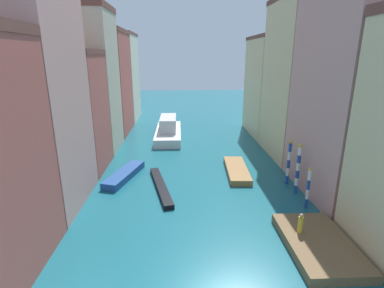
{
  "coord_description": "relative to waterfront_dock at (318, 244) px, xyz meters",
  "views": [
    {
      "loc": [
        -1.67,
        -12.45,
        12.82
      ],
      "look_at": [
        0.0,
        24.96,
        1.5
      ],
      "focal_mm": 27.5,
      "sensor_mm": 36.0,
      "label": 1
    }
  ],
  "objects": [
    {
      "name": "building_right_1",
      "position": [
        5.98,
        8.81,
        9.06
      ],
      "size": [
        7.16,
        11.64,
        18.75
      ],
      "color": "tan",
      "rests_on": "ground"
    },
    {
      "name": "ground_plane",
      "position": [
        -7.84,
        19.94,
        -0.33
      ],
      "size": [
        154.0,
        154.0,
        0.0
      ],
      "primitive_type": "plane",
      "color": "#196070"
    },
    {
      "name": "mooring_pole_2",
      "position": [
        1.63,
        10.71,
        2.07
      ],
      "size": [
        0.36,
        0.36,
        4.68
      ],
      "color": "#1E479E",
      "rests_on": "ground"
    },
    {
      "name": "building_left_3",
      "position": [
        -21.66,
        23.78,
        9.19
      ],
      "size": [
        7.16,
        7.87,
        19.0
      ],
      "color": "#BCB299",
      "rests_on": "ground"
    },
    {
      "name": "building_right_2",
      "position": [
        5.98,
        20.12,
        9.53
      ],
      "size": [
        7.16,
        11.04,
        19.69
      ],
      "color": "beige",
      "rests_on": "ground"
    },
    {
      "name": "mooring_pole_0",
      "position": [
        1.49,
        5.58,
        1.61
      ],
      "size": [
        0.3,
        0.3,
        3.78
      ],
      "color": "#1E479E",
      "rests_on": "ground"
    },
    {
      "name": "mooring_pole_1",
      "position": [
        1.73,
        8.59,
        2.21
      ],
      "size": [
        0.38,
        0.38,
        4.95
      ],
      "color": "#1E479E",
      "rests_on": "ground"
    },
    {
      "name": "building_left_5",
      "position": [
        -21.66,
        44.58,
        8.23
      ],
      "size": [
        7.16,
        10.78,
        17.09
      ],
      "color": "beige",
      "rests_on": "ground"
    },
    {
      "name": "building_left_2",
      "position": [
        -21.66,
        15.95,
        6.41
      ],
      "size": [
        7.16,
        7.48,
        13.46
      ],
      "color": "#B25147",
      "rests_on": "ground"
    },
    {
      "name": "person_on_dock",
      "position": [
        -0.98,
        0.97,
        1.02
      ],
      "size": [
        0.36,
        0.36,
        1.49
      ],
      "color": "gold",
      "rests_on": "waterfront_dock"
    },
    {
      "name": "motorboat_1",
      "position": [
        -15.55,
        12.99,
        0.04
      ],
      "size": [
        3.67,
        7.29,
        0.74
      ],
      "color": "#234C93",
      "rests_on": "ground"
    },
    {
      "name": "vaporetto_white",
      "position": [
        -11.28,
        29.28,
        0.91
      ],
      "size": [
        3.95,
        12.64,
        3.4
      ],
      "color": "white",
      "rests_on": "ground"
    },
    {
      "name": "gondola_black",
      "position": [
        -11.44,
        10.14,
        -0.1
      ],
      "size": [
        2.89,
        9.09,
        0.44
      ],
      "color": "black",
      "rests_on": "ground"
    },
    {
      "name": "building_left_4",
      "position": [
        -21.66,
        33.54,
        8.13
      ],
      "size": [
        7.16,
        11.07,
        16.89
      ],
      "color": "#B25147",
      "rests_on": "ground"
    },
    {
      "name": "motorboat_0",
      "position": [
        -3.03,
        13.89,
        -0.01
      ],
      "size": [
        2.65,
        7.66,
        0.63
      ],
      "color": "olive",
      "rests_on": "ground"
    },
    {
      "name": "building_left_1",
      "position": [
        -21.66,
        7.59,
        9.84
      ],
      "size": [
        7.16,
        9.21,
        20.3
      ],
      "color": "tan",
      "rests_on": "ground"
    },
    {
      "name": "building_right_3",
      "position": [
        5.98,
        31.44,
        7.6
      ],
      "size": [
        7.16,
        11.66,
        15.82
      ],
      "color": "beige",
      "rests_on": "ground"
    },
    {
      "name": "waterfront_dock",
      "position": [
        0.0,
        0.0,
        0.0
      ],
      "size": [
        4.33,
        7.17,
        0.65
      ],
      "color": "brown",
      "rests_on": "ground"
    }
  ]
}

